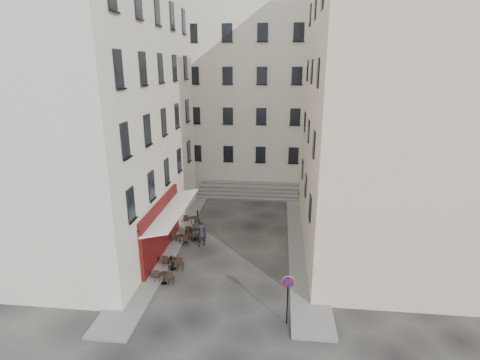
# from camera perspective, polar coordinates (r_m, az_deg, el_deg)

# --- Properties ---
(ground) EXTENTS (90.00, 90.00, 0.00)m
(ground) POSITION_cam_1_polar(r_m,az_deg,el_deg) (22.80, -1.57, -12.82)
(ground) COLOR black
(ground) RESTS_ON ground
(sidewalk_left) EXTENTS (2.00, 22.00, 0.12)m
(sidewalk_left) POSITION_cam_1_polar(r_m,az_deg,el_deg) (27.13, -9.96, -7.82)
(sidewalk_left) COLOR slate
(sidewalk_left) RESTS_ON ground
(sidewalk_right) EXTENTS (2.00, 18.00, 0.12)m
(sidewalk_right) POSITION_cam_1_polar(r_m,az_deg,el_deg) (25.31, 9.67, -9.71)
(sidewalk_right) COLOR slate
(sidewalk_right) RESTS_ON ground
(building_left) EXTENTS (12.20, 16.20, 20.60)m
(building_left) POSITION_cam_1_polar(r_m,az_deg,el_deg) (26.19, -24.87, 13.25)
(building_left) COLOR beige
(building_left) RESTS_ON ground
(building_right) EXTENTS (12.20, 14.20, 18.60)m
(building_right) POSITION_cam_1_polar(r_m,az_deg,el_deg) (24.43, 25.16, 10.68)
(building_right) COLOR beige
(building_right) RESTS_ON ground
(building_back) EXTENTS (18.20, 10.20, 18.60)m
(building_back) POSITION_cam_1_polar(r_m,az_deg,el_deg) (38.81, 0.69, 14.05)
(building_back) COLOR beige
(building_back) RESTS_ON ground
(cafe_storefront) EXTENTS (1.74, 7.30, 3.50)m
(cafe_storefront) POSITION_cam_1_polar(r_m,az_deg,el_deg) (23.73, -11.73, -6.86)
(cafe_storefront) COLOR #45090B
(cafe_storefront) RESTS_ON ground
(stone_steps) EXTENTS (9.00, 3.15, 0.80)m
(stone_steps) POSITION_cam_1_polar(r_m,az_deg,el_deg) (34.08, 1.26, -1.69)
(stone_steps) COLOR slate
(stone_steps) RESTS_ON ground
(bollard_near) EXTENTS (0.12, 0.12, 0.98)m
(bollard_near) POSITION_cam_1_polar(r_m,az_deg,el_deg) (22.33, -10.43, -12.27)
(bollard_near) COLOR black
(bollard_near) RESTS_ON ground
(bollard_mid) EXTENTS (0.12, 0.12, 0.98)m
(bollard_mid) POSITION_cam_1_polar(r_m,az_deg,el_deg) (25.31, -8.20, -8.46)
(bollard_mid) COLOR black
(bollard_mid) RESTS_ON ground
(bollard_far) EXTENTS (0.12, 0.12, 0.98)m
(bollard_far) POSITION_cam_1_polar(r_m,az_deg,el_deg) (28.42, -6.48, -5.45)
(bollard_far) COLOR black
(bollard_far) RESTS_ON ground
(no_parking_sign) EXTENTS (0.56, 0.11, 2.45)m
(no_parking_sign) POSITION_cam_1_polar(r_m,az_deg,el_deg) (17.53, 7.30, -16.39)
(no_parking_sign) COLOR black
(no_parking_sign) RESTS_ON ground
(bistro_table_a) EXTENTS (1.13, 0.53, 0.79)m
(bistro_table_a) POSITION_cam_1_polar(r_m,az_deg,el_deg) (21.28, -11.47, -14.30)
(bistro_table_a) COLOR black
(bistro_table_a) RESTS_ON ground
(bistro_table_b) EXTENTS (1.23, 0.58, 0.86)m
(bistro_table_b) POSITION_cam_1_polar(r_m,az_deg,el_deg) (22.47, -10.12, -12.30)
(bistro_table_b) COLOR black
(bistro_table_b) RESTS_ON ground
(bistro_table_c) EXTENTS (1.17, 0.55, 0.82)m
(bistro_table_c) POSITION_cam_1_polar(r_m,az_deg,el_deg) (25.22, -9.11, -8.87)
(bistro_table_c) COLOR black
(bistro_table_c) RESTS_ON ground
(bistro_table_d) EXTENTS (1.38, 0.65, 0.97)m
(bistro_table_d) POSITION_cam_1_polar(r_m,az_deg,el_deg) (25.77, -6.74, -7.99)
(bistro_table_d) COLOR black
(bistro_table_d) RESTS_ON ground
(bistro_table_e) EXTENTS (1.18, 0.55, 0.83)m
(bistro_table_e) POSITION_cam_1_polar(r_m,az_deg,el_deg) (27.92, -7.37, -6.14)
(bistro_table_e) COLOR black
(bistro_table_e) RESTS_ON ground
(pedestrian) EXTENTS (0.84, 0.77, 1.94)m
(pedestrian) POSITION_cam_1_polar(r_m,az_deg,el_deg) (24.67, -5.94, -7.94)
(pedestrian) COLOR black
(pedestrian) RESTS_ON ground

